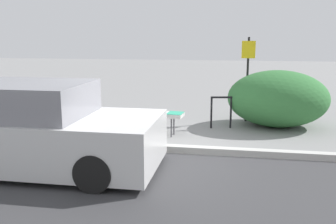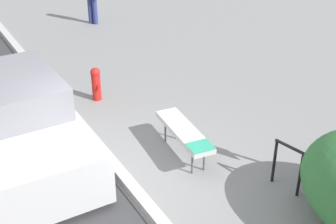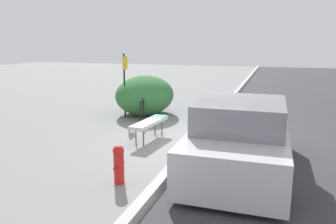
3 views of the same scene
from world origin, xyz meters
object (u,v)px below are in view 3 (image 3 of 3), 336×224
Objects in this scene: sign_post at (125,80)px; parked_car_near at (240,139)px; bike_rack at (142,109)px; fire_hydrant at (119,163)px; bench at (150,123)px.

parked_car_near is at bearing -129.92° from sign_post.
bike_rack is at bearing 48.58° from parked_car_near.
sign_post is (0.65, 0.92, 0.88)m from bike_rack.
parked_car_near is (-3.74, -4.47, -0.70)m from sign_post.
bike_rack is at bearing -125.18° from sign_post.
sign_post is at bearing 49.72° from parked_car_near.
bike_rack is 0.36× the size of sign_post.
sign_post is 3.01× the size of fire_hydrant.
fire_hydrant is 2.58m from parked_car_near.
bench is at bearing 9.82° from fire_hydrant.
parked_car_near is at bearing -55.86° from fire_hydrant.
bench is 2.00× the size of bike_rack.
fire_hydrant is (-4.53, -1.42, -0.09)m from bike_rack.
parked_car_near is (1.44, -2.13, 0.28)m from fire_hydrant.
bench is 0.72× the size of sign_post.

